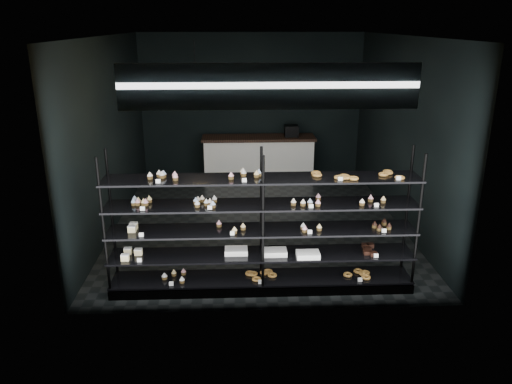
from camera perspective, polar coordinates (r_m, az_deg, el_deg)
room at (r=8.61m, az=0.15°, el=6.73°), size 5.01×6.01×3.20m
display_shelf at (r=6.59m, az=0.49°, el=-6.13°), size 4.00×0.50×1.91m
signage at (r=5.54m, az=1.55°, el=11.97°), size 3.30×0.05×0.50m
pendant_lamp at (r=7.31m, az=-6.88°, el=11.18°), size 0.33×0.33×0.90m
service_counter at (r=11.31m, az=0.35°, el=3.98°), size 2.52×0.65×1.23m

